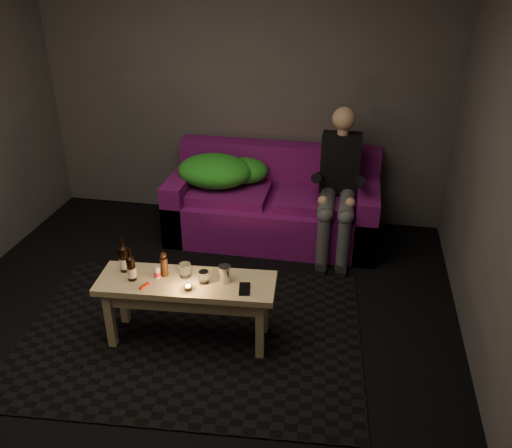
{
  "coord_description": "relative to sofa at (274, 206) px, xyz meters",
  "views": [
    {
      "loc": [
        1.1,
        -2.86,
        2.56
      ],
      "look_at": [
        0.35,
        1.1,
        0.47
      ],
      "focal_mm": 38.0,
      "sensor_mm": 36.0,
      "label": 1
    }
  ],
  "objects": [
    {
      "name": "beer_bottle_b",
      "position": [
        -0.71,
        -1.75,
        0.29
      ],
      "size": [
        0.06,
        0.06,
        0.25
      ],
      "color": "black",
      "rests_on": "coffee_table"
    },
    {
      "name": "coffee_table",
      "position": [
        -0.34,
        -1.7,
        0.11
      ],
      "size": [
        1.26,
        0.48,
        0.5
      ],
      "rotation": [
        0.0,
        0.0,
        0.08
      ],
      "color": "tan",
      "rests_on": "rug"
    },
    {
      "name": "steel_cup",
      "position": [
        -0.08,
        -1.65,
        0.26
      ],
      "size": [
        0.1,
        0.1,
        0.12
      ],
      "primitive_type": "cylinder",
      "rotation": [
        0.0,
        0.0,
        0.18
      ],
      "color": "#B8BCC0",
      "rests_on": "coffee_table"
    },
    {
      "name": "tealight",
      "position": [
        -0.3,
        -1.8,
        0.22
      ],
      "size": [
        0.06,
        0.06,
        0.04
      ],
      "color": "white",
      "rests_on": "coffee_table"
    },
    {
      "name": "beer_bottle_a",
      "position": [
        -0.8,
        -1.65,
        0.3
      ],
      "size": [
        0.07,
        0.07,
        0.27
      ],
      "color": "black",
      "rests_on": "coffee_table"
    },
    {
      "name": "salt_shaker",
      "position": [
        -0.55,
        -1.7,
        0.24
      ],
      "size": [
        0.04,
        0.04,
        0.09
      ],
      "primitive_type": "cylinder",
      "rotation": [
        0.0,
        0.0,
        -0.03
      ],
      "color": "silver",
      "rests_on": "coffee_table"
    },
    {
      "name": "red_lighter",
      "position": [
        -0.6,
        -1.82,
        0.21
      ],
      "size": [
        0.05,
        0.08,
        0.01
      ],
      "primitive_type": "cube",
      "rotation": [
        0.0,
        0.0,
        -0.4
      ],
      "color": "red",
      "rests_on": "coffee_table"
    },
    {
      "name": "pepper_mill",
      "position": [
        -0.51,
        -1.66,
        0.27
      ],
      "size": [
        0.06,
        0.06,
        0.14
      ],
      "primitive_type": "cylinder",
      "rotation": [
        0.0,
        0.0,
        0.11
      ],
      "color": "black",
      "rests_on": "coffee_table"
    },
    {
      "name": "room",
      "position": [
        -0.39,
        -1.35,
        1.34
      ],
      "size": [
        4.5,
        4.5,
        4.5
      ],
      "color": "silver",
      "rests_on": "ground"
    },
    {
      "name": "rug",
      "position": [
        -0.34,
        -1.65,
        -0.3
      ],
      "size": [
        2.59,
        1.97,
        0.01
      ],
      "primitive_type": "cube",
      "rotation": [
        0.0,
        0.0,
        0.08
      ],
      "color": "black",
      "rests_on": "floor"
    },
    {
      "name": "green_blanket",
      "position": [
        -0.52,
        -0.01,
        0.33
      ],
      "size": [
        0.86,
        0.59,
        0.29
      ],
      "color": "green",
      "rests_on": "sofa"
    },
    {
      "name": "tumbler_front",
      "position": [
        -0.21,
        -1.7,
        0.24
      ],
      "size": [
        0.08,
        0.08,
        0.09
      ],
      "primitive_type": "cylinder",
      "rotation": [
        0.0,
        0.0,
        0.1
      ],
      "color": "white",
      "rests_on": "coffee_table"
    },
    {
      "name": "floor",
      "position": [
        -0.39,
        -1.82,
        -0.3
      ],
      "size": [
        4.5,
        4.5,
        0.0
      ],
      "primitive_type": "plane",
      "color": "black",
      "rests_on": "ground"
    },
    {
      "name": "sofa",
      "position": [
        0.0,
        0.0,
        0.0
      ],
      "size": [
        1.96,
        0.88,
        0.84
      ],
      "color": "#670E6D",
      "rests_on": "floor"
    },
    {
      "name": "tumbler_back",
      "position": [
        -0.36,
        -1.64,
        0.25
      ],
      "size": [
        0.08,
        0.08,
        0.1
      ],
      "primitive_type": "cylinder",
      "rotation": [
        0.0,
        0.0,
        -0.01
      ],
      "color": "white",
      "rests_on": "coffee_table"
    },
    {
      "name": "smartphone",
      "position": [
        0.08,
        -1.73,
        0.2
      ],
      "size": [
        0.1,
        0.16,
        0.01
      ],
      "primitive_type": "cube",
      "rotation": [
        0.0,
        0.0,
        0.18
      ],
      "color": "black",
      "rests_on": "coffee_table"
    },
    {
      "name": "person",
      "position": [
        0.61,
        -0.16,
        0.37
      ],
      "size": [
        0.35,
        0.81,
        1.31
      ],
      "color": "black",
      "rests_on": "sofa"
    }
  ]
}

